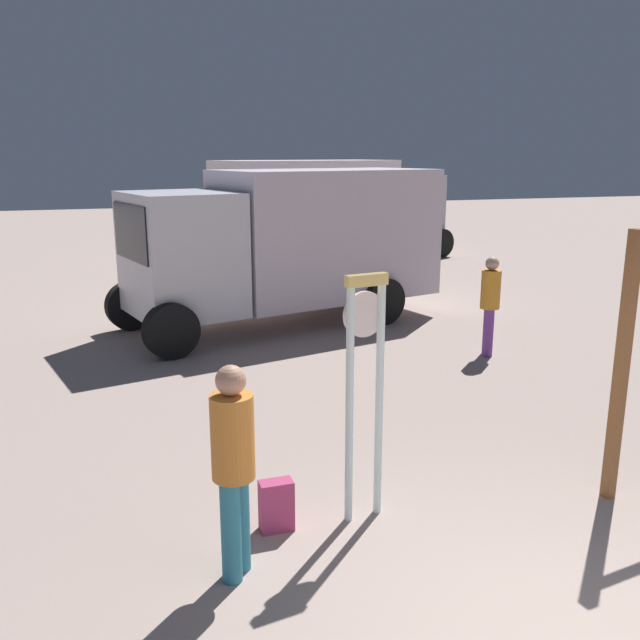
% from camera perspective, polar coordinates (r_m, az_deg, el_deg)
% --- Properties ---
extents(standing_clock, '(0.40, 0.15, 2.21)m').
position_cam_1_polar(standing_clock, '(5.80, 3.80, -4.62)').
color(standing_clock, white).
rests_on(standing_clock, ground_plane).
extents(person_near_clock, '(0.33, 0.33, 1.70)m').
position_cam_1_polar(person_near_clock, '(5.15, -7.34, -11.79)').
color(person_near_clock, teal).
rests_on(person_near_clock, ground_plane).
extents(backpack, '(0.29, 0.20, 0.45)m').
position_cam_1_polar(backpack, '(6.04, -3.72, -15.40)').
color(backpack, '#BB3B69').
rests_on(backpack, ground_plane).
extents(person_distant, '(0.31, 0.31, 1.61)m').
position_cam_1_polar(person_distant, '(11.07, 14.18, 1.57)').
color(person_distant, '#733C99').
rests_on(person_distant, ground_plane).
extents(box_truck_near, '(6.45, 3.64, 2.89)m').
position_cam_1_polar(box_truck_near, '(12.82, -2.45, 6.78)').
color(box_truck_near, silver).
rests_on(box_truck_near, ground_plane).
extents(box_truck_far, '(7.66, 4.11, 3.00)m').
position_cam_1_polar(box_truck_far, '(20.34, 0.75, 9.56)').
color(box_truck_far, white).
rests_on(box_truck_far, ground_plane).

